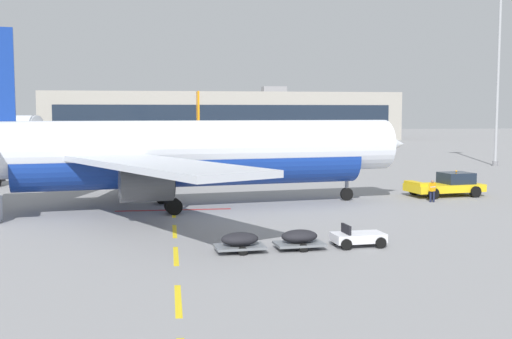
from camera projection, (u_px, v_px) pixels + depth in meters
ground at (387, 179)px, 64.00m from camera, size 400.00×400.00×0.00m
apron_paint_markings at (172, 185)px, 58.00m from camera, size 8.00×94.97×0.01m
airliner_foreground at (186, 152)px, 43.95m from camera, size 34.76×34.19×12.20m
pushback_tug at (447, 185)px, 50.51m from camera, size 6.35×3.87×2.08m
airliner_mid_left at (194, 132)px, 113.30m from camera, size 29.29×29.36×10.32m
baggage_train at (300, 239)px, 30.65m from camera, size 8.69×2.29×1.14m
ground_crew_worker at (432, 190)px, 46.97m from camera, size 0.63×0.45×1.68m
apron_light_mast_far at (499, 52)px, 78.39m from camera, size 1.80×1.80×22.98m
terminal_satellite at (223, 116)px, 159.94m from camera, size 88.58×19.97×13.65m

